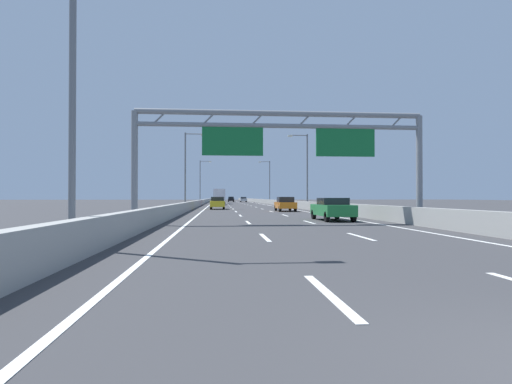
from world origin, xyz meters
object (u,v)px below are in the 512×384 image
object	(u,v)px
streetlamp_right_far	(269,179)
silver_car	(243,199)
streetlamp_right_mid	(305,166)
black_car	(231,199)
streetlamp_left_mid	(187,166)
green_car	(332,209)
red_car	(219,201)
orange_car	(285,204)
sign_gantry	(283,138)
streetlamp_left_far	(201,179)
yellow_car	(217,203)
streetlamp_left_near	(81,62)
box_truck	(219,196)

from	to	relation	value
streetlamp_right_far	silver_car	xyz separation A→B (m)	(-4.04, 27.46, -4.63)
streetlamp_right_mid	silver_car	world-z (taller)	streetlamp_right_mid
black_car	streetlamp_left_mid	bearing A→B (deg)	-95.95
green_car	red_car	xyz separation A→B (m)	(-7.24, 49.13, 0.00)
streetlamp_right_far	orange_car	size ratio (longest dim) A/B	2.23
sign_gantry	streetlamp_right_far	bearing A→B (deg)	83.94
streetlamp_left_far	yellow_car	xyz separation A→B (m)	(3.77, -41.64, -4.64)
silver_car	sign_gantry	bearing A→B (deg)	-91.96
sign_gantry	streetlamp_left_near	xyz separation A→B (m)	(-7.58, -10.85, 0.57)
streetlamp_right_mid	yellow_car	distance (m)	12.19
streetlamp_left_near	black_car	size ratio (longest dim) A/B	2.08
streetlamp_left_near	streetlamp_right_mid	size ratio (longest dim) A/B	1.00
yellow_car	black_car	bearing A→B (deg)	87.13
streetlamp_left_far	box_truck	size ratio (longest dim) A/B	1.13
streetlamp_left_near	streetlamp_right_far	bearing A→B (deg)	79.44
streetlamp_left_near	streetlamp_left_mid	size ratio (longest dim) A/B	1.00
orange_car	green_car	xyz separation A→B (m)	(0.31, -17.10, -0.01)
streetlamp_right_mid	orange_car	size ratio (longest dim) A/B	2.23
sign_gantry	streetlamp_left_near	distance (m)	13.25
red_car	yellow_car	size ratio (longest dim) A/B	0.98
green_car	red_car	world-z (taller)	red_car
sign_gantry	streetlamp_left_far	world-z (taller)	streetlamp_left_far
streetlamp_right_far	green_car	world-z (taller)	streetlamp_right_far
silver_car	black_car	distance (m)	4.91
yellow_car	streetlamp_right_mid	bearing A→B (deg)	8.04
yellow_car	box_truck	distance (m)	37.92
sign_gantry	black_car	distance (m)	100.27
sign_gantry	orange_car	world-z (taller)	sign_gantry
streetlamp_right_mid	streetlamp_right_far	bearing A→B (deg)	90.00
black_car	streetlamp_right_far	bearing A→B (deg)	-76.31
streetlamp_right_mid	orange_car	distance (m)	11.26
streetlamp_right_far	yellow_car	bearing A→B (deg)	-105.01
streetlamp_left_near	green_car	size ratio (longest dim) A/B	2.07
yellow_car	streetlamp_left_far	bearing A→B (deg)	95.17
streetlamp_right_mid	black_car	size ratio (longest dim) A/B	2.08
streetlamp_left_far	streetlamp_right_far	world-z (taller)	same
yellow_car	box_truck	bearing A→B (deg)	89.67
streetlamp_left_near	red_car	distance (m)	62.98
streetlamp_left_mid	streetlamp_right_far	distance (m)	42.76
streetlamp_left_mid	silver_car	distance (m)	68.56
streetlamp_left_far	sign_gantry	bearing A→B (deg)	-83.76
streetlamp_right_mid	black_car	xyz separation A→B (m)	(-7.53, 70.98, -4.60)
streetlamp_left_far	silver_car	bearing A→B (deg)	68.37
streetlamp_left_mid	orange_car	bearing A→B (deg)	-40.98
black_car	red_car	world-z (taller)	black_car
streetlamp_left_near	streetlamp_right_far	size ratio (longest dim) A/B	1.00
streetlamp_left_mid	green_car	size ratio (longest dim) A/B	2.07
streetlamp_right_mid	streetlamp_left_far	world-z (taller)	same
streetlamp_left_mid	streetlamp_left_far	xyz separation A→B (m)	(0.00, 40.06, 0.00)
orange_car	yellow_car	distance (m)	10.55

